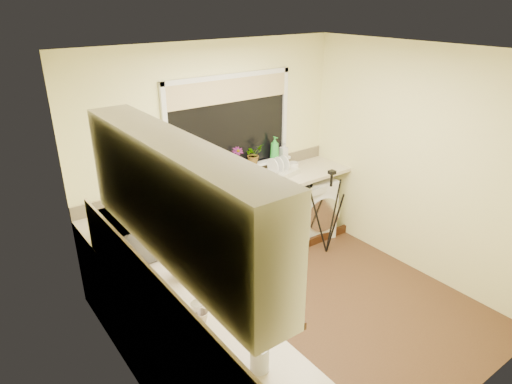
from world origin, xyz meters
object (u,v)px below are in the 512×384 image
Objects in this scene: soap_bottle_green at (275,148)px; cup_left at (202,317)px; dish_rack at (280,173)px; plant_a at (188,170)px; cup_back at (293,167)px; kettle at (185,265)px; soap_bottle_clear at (284,150)px; laptop at (195,193)px; tripod at (329,213)px; glass_jug at (260,358)px; microwave at (135,233)px; washing_machine at (308,206)px; plant_b at (218,162)px; plant_c at (237,158)px; plant_d at (253,154)px; steel_jar at (198,311)px.

soap_bottle_green reaches higher than cup_left.
plant_a is (-1.12, 0.17, 0.23)m from dish_rack.
soap_bottle_green is 2.83m from cup_left.
cup_back is 1.56× the size of cup_left.
soap_bottle_clear is (2.08, 1.35, 0.14)m from kettle.
laptop is 1.37× the size of soap_bottle_green.
tripod is 2.93m from glass_jug.
laptop is 1.96m from cup_left.
microwave is (-0.04, 1.66, 0.08)m from glass_jug.
microwave is at bearing -153.34° from washing_machine.
plant_b reaches higher than dish_rack.
laptop is 1.62m from tripod.
kettle is 2.37m from soap_bottle_green.
plant_a is 1.27× the size of soap_bottle_clear.
kettle is 1.20× the size of glass_jug.
dish_rack is at bearing -16.59° from plant_c.
cup_left is at bearing 178.79° from microwave.
tripod is 3.77× the size of soap_bottle_green.
tripod reaches higher than dish_rack.
washing_machine is at bearing -17.10° from plant_d.
tripod is 2.68m from steel_jar.
glass_jug reaches higher than tripod.
plant_c is (0.25, -0.02, -0.01)m from plant_b.
dish_rack is 0.58m from plant_c.
cup_back is (1.37, 0.01, -0.01)m from laptop.
microwave reaches higher than glass_jug.
steel_jar is 0.44× the size of soap_bottle_green.
dish_rack is 0.75m from tripod.
soap_bottle_green is at bearing 169.02° from washing_machine.
soap_bottle_clear is 0.23m from cup_back.
plant_c is (1.55, 0.76, 0.12)m from microwave.
glass_jug is 0.62× the size of plant_b.
microwave is 2.35m from soap_bottle_clear.
plant_c is 1.06× the size of plant_d.
plant_c is at bearing 49.45° from steel_jar.
plant_d is (0.89, 0.18, 0.20)m from laptop.
dish_rack is 2.61× the size of glass_jug.
plant_a is at bearing -179.53° from plant_d.
kettle reaches higher than cup_back.
plant_c is 0.77m from cup_back.
glass_jug is 0.55m from cup_left.
dish_rack is at bearing 102.13° from tripod.
plant_d is (-0.57, 0.72, 0.64)m from tripod.
dish_rack is 2.70m from cup_left.
kettle is 0.68× the size of soap_bottle_green.
plant_c reaches higher than soap_bottle_clear.
soap_bottle_clear is 2.05× the size of cup_left.
plant_c is (0.62, -0.02, 0.01)m from plant_a.
steel_jar is 0.54× the size of plant_a.
cup_back reaches higher than washing_machine.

